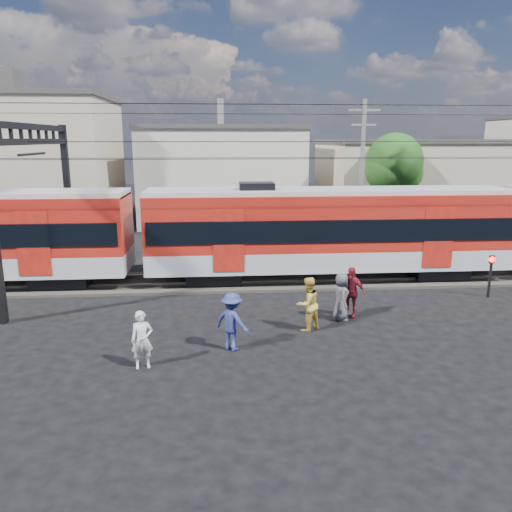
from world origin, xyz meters
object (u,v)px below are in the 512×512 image
Objects in this scene: pedestrian_a at (142,340)px; pedestrian_c at (232,321)px; commuter_train at (332,228)px; crossing_signal at (491,268)px.

pedestrian_c is (2.55, 1.03, 0.08)m from pedestrian_a.
commuter_train is 28.72× the size of crossing_signal.
pedestrian_c is at bearing -157.56° from crossing_signal.
crossing_signal is at bearing -120.28° from pedestrian_c.
commuter_train is 8.92m from pedestrian_c.
commuter_train reaches higher than pedestrian_c.
pedestrian_c reaches higher than pedestrian_a.
pedestrian_a is at bearing -157.64° from crossing_signal.
pedestrian_c reaches higher than crossing_signal.
pedestrian_c is 11.47m from crossing_signal.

